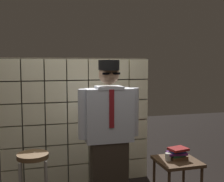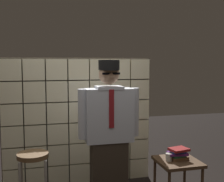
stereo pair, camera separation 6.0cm
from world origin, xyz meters
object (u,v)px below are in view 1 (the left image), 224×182
object	(u,v)px
bar_stool	(33,173)
book_stack	(177,153)
coffee_mug	(168,157)
standing_person	(109,135)
side_table	(177,166)

from	to	relation	value
bar_stool	book_stack	world-z (taller)	bar_stool
bar_stool	coffee_mug	size ratio (longest dim) A/B	6.57
standing_person	coffee_mug	distance (m)	0.85
side_table	book_stack	size ratio (longest dim) A/B	2.07
book_stack	bar_stool	bearing A→B (deg)	-176.84
bar_stool	book_stack	xyz separation A→B (m)	(1.79, 0.10, 0.03)
bar_stool	side_table	world-z (taller)	bar_stool
side_table	book_stack	distance (m)	0.16
book_stack	side_table	bearing A→B (deg)	-116.06
side_table	coffee_mug	size ratio (longest dim) A/B	4.55
standing_person	book_stack	distance (m)	0.97
book_stack	coffee_mug	bearing A→B (deg)	-171.86
standing_person	coffee_mug	bearing A→B (deg)	1.63
book_stack	coffee_mug	distance (m)	0.14
standing_person	side_table	xyz separation A→B (m)	(0.90, 0.01, -0.46)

